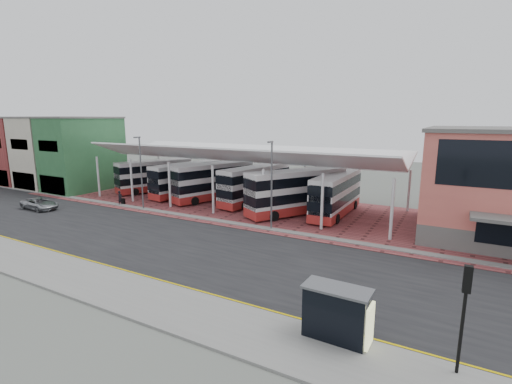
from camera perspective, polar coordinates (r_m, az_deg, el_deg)
ground at (r=29.91m, az=-6.62°, el=-8.35°), size 140.00×140.00×0.00m
road at (r=29.15m, az=-7.77°, el=-8.90°), size 120.00×14.00×0.02m
forecourt at (r=39.92m, az=6.68°, el=-3.27°), size 72.00×16.00×0.06m
sidewalk at (r=23.73m, az=-19.73°, el=-14.20°), size 120.00×4.00×0.14m
north_kerb at (r=34.85m, az=-0.67°, el=-5.29°), size 120.00×0.80×0.14m
yellow_line_near at (r=24.97m, az=-16.21°, el=-12.78°), size 120.00×0.12×0.01m
yellow_line_far at (r=25.16m, az=-15.72°, el=-12.56°), size 120.00×0.12×0.01m
canopy at (r=43.32m, az=-2.54°, el=5.69°), size 37.00×11.63×7.07m
shop_green at (r=57.71m, az=-25.06°, el=5.37°), size 6.40×10.20×10.22m
shop_cream at (r=63.07m, az=-28.57°, el=5.48°), size 6.40×10.20×10.22m
shop_brick at (r=68.63m, az=-31.52°, el=5.55°), size 6.40×10.20×10.22m
shop_ochre at (r=74.34m, az=-34.03°, el=5.60°), size 6.40×10.20×10.22m
lamp_west at (r=42.55m, az=-17.28°, el=3.15°), size 0.16×0.90×8.07m
lamp_east at (r=33.01m, az=2.40°, el=1.42°), size 0.16×0.90×8.07m
bus_0 at (r=53.06m, az=-15.34°, el=2.39°), size 6.14×10.44×4.25m
bus_1 at (r=49.08m, az=-10.70°, el=1.89°), size 4.14×10.53×4.23m
bus_2 at (r=46.19m, az=-6.65°, el=1.61°), size 6.02×11.19×4.52m
bus_3 at (r=43.81m, az=-0.15°, el=1.08°), size 4.25×10.94×4.40m
bus_4 at (r=39.09m, az=6.24°, el=-0.05°), size 8.09×11.02×4.66m
bus_5 at (r=39.46m, az=12.23°, el=-0.38°), size 2.65×10.49×4.32m
silver_car at (r=47.85m, az=-30.34°, el=-1.55°), size 4.64×2.18×1.28m
pedestrian at (r=45.82m, az=-20.18°, el=-0.88°), size 0.47×0.66×1.69m
suitcase at (r=46.40m, az=-19.75°, el=-1.35°), size 0.39×0.28×0.67m
bus_shelter at (r=17.56m, az=12.87°, el=-17.37°), size 3.12×1.50×2.47m
traffic_signal_west at (r=16.70m, az=29.45°, el=-14.62°), size 0.31×0.25×4.48m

